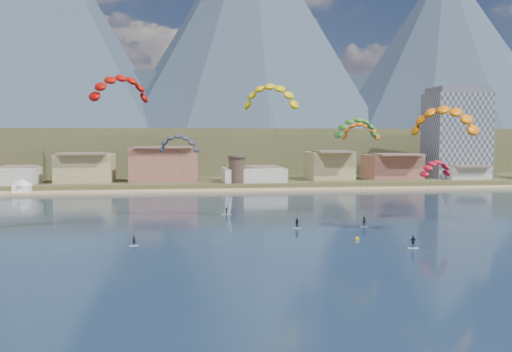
# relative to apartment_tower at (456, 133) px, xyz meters

# --- Properties ---
(ground) EXTENTS (2400.00, 2400.00, 0.00)m
(ground) POSITION_rel_apartment_tower_xyz_m (-85.00, -128.00, -17.82)
(ground) COLOR #0D1F2F
(ground) RESTS_ON ground
(beach) EXTENTS (2200.00, 12.00, 0.90)m
(beach) POSITION_rel_apartment_tower_xyz_m (-85.00, -22.00, -17.57)
(beach) COLOR tan
(beach) RESTS_ON ground
(land) EXTENTS (2200.00, 900.00, 4.00)m
(land) POSITION_rel_apartment_tower_xyz_m (-85.00, 432.00, -17.82)
(land) COLOR #4C4729
(land) RESTS_ON ground
(foothills) EXTENTS (940.00, 210.00, 18.00)m
(foothills) POSITION_rel_apartment_tower_xyz_m (-62.61, 104.47, -8.74)
(foothills) COLOR brown
(foothills) RESTS_ON ground
(mountain_ridge) EXTENTS (2060.00, 480.00, 400.00)m
(mountain_ridge) POSITION_rel_apartment_tower_xyz_m (-99.60, 695.65, 132.49)
(mountain_ridge) COLOR #2C3A49
(mountain_ridge) RESTS_ON ground
(town) EXTENTS (400.00, 24.00, 12.00)m
(town) POSITION_rel_apartment_tower_xyz_m (-125.00, -6.00, -9.82)
(town) COLOR beige
(town) RESTS_ON ground
(apartment_tower) EXTENTS (20.00, 16.00, 32.00)m
(apartment_tower) POSITION_rel_apartment_tower_xyz_m (0.00, 0.00, 0.00)
(apartment_tower) COLOR gray
(apartment_tower) RESTS_ON ground
(watchtower) EXTENTS (5.82, 5.82, 8.60)m
(watchtower) POSITION_rel_apartment_tower_xyz_m (-80.00, -14.00, -11.45)
(watchtower) COLOR #47382D
(watchtower) RESTS_ON ground
(kitesurfer_red) EXTENTS (11.42, 16.02, 28.96)m
(kitesurfer_red) POSITION_rel_apartment_tower_xyz_m (-108.10, -93.16, 7.87)
(kitesurfer_red) COLOR silver
(kitesurfer_red) RESTS_ON ground
(kitesurfer_yellow) EXTENTS (12.61, 17.23, 29.06)m
(kitesurfer_yellow) POSITION_rel_apartment_tower_xyz_m (-79.77, -79.50, 7.65)
(kitesurfer_yellow) COLOR silver
(kitesurfer_yellow) RESTS_ON ground
(kitesurfer_orange) EXTENTS (17.98, 19.25, 25.91)m
(kitesurfer_orange) POSITION_rel_apartment_tower_xyz_m (-52.48, -99.20, 2.50)
(kitesurfer_orange) COLOR silver
(kitesurfer_orange) RESTS_ON ground
(kitesurfer_green) EXTENTS (10.17, 17.40, 23.49)m
(kitesurfer_green) POSITION_rel_apartment_tower_xyz_m (-61.27, -77.36, 1.26)
(kitesurfer_green) COLOR silver
(kitesurfer_green) RESTS_ON ground
(distant_kite_dark) EXTENTS (9.35, 6.60, 18.92)m
(distant_kite_dark) POSITION_rel_apartment_tower_xyz_m (-98.15, -73.47, -1.82)
(distant_kite_dark) COLOR #262626
(distant_kite_dark) RESTS_ON ground
(distant_kite_orange) EXTENTS (9.22, 7.87, 21.36)m
(distant_kite_orange) POSITION_rel_apartment_tower_xyz_m (-58.61, -71.81, 0.79)
(distant_kite_orange) COLOR #262626
(distant_kite_orange) RESTS_ON ground
(distant_kite_red) EXTENTS (8.12, 6.74, 13.96)m
(distant_kite_red) POSITION_rel_apartment_tower_xyz_m (-46.42, -83.44, -6.96)
(distant_kite_red) COLOR #262626
(distant_kite_red) RESTS_ON ground
(windsurfer) EXTENTS (2.12, 2.32, 3.65)m
(windsurfer) POSITION_rel_apartment_tower_xyz_m (-87.95, -71.72, -16.66)
(windsurfer) COLOR silver
(windsurfer) RESTS_ON ground
(buoy) EXTENTS (0.74, 0.74, 0.74)m
(buoy) POSITION_rel_apartment_tower_xyz_m (-69.51, -104.52, -17.69)
(buoy) COLOR orange
(buoy) RESTS_ON ground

